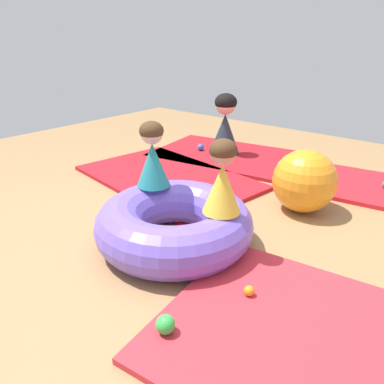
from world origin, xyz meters
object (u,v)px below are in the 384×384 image
object	(u,v)px
play_ball_green	(166,324)
play_ball_yellow	(153,185)
child_in_teal	(152,155)
exercise_ball_large	(304,181)
play_ball_orange	(249,291)
inflatable_cushion	(174,224)
child_in_yellow	(222,178)
adult_seated	(225,125)
play_ball_blue	(201,147)
play_ball_red	(154,193)

from	to	relation	value
play_ball_green	play_ball_yellow	xyz separation A→B (m)	(-1.41, 1.29, -0.01)
play_ball_green	play_ball_yellow	distance (m)	1.91
child_in_teal	play_ball_yellow	bearing A→B (deg)	12.76
exercise_ball_large	play_ball_orange	bearing A→B (deg)	-77.49
exercise_ball_large	child_in_teal	bearing A→B (deg)	-127.50
play_ball_yellow	play_ball_green	bearing A→B (deg)	-42.37
inflatable_cushion	exercise_ball_large	xyz separation A→B (m)	(0.46, 1.16, 0.10)
play_ball_orange	play_ball_yellow	bearing A→B (deg)	154.12
child_in_yellow	child_in_teal	size ratio (longest dim) A/B	0.98
adult_seated	play_ball_blue	world-z (taller)	adult_seated
child_in_teal	play_ball_blue	xyz separation A→B (m)	(-0.96, 1.77, -0.51)
inflatable_cushion	play_ball_red	bearing A→B (deg)	146.04
play_ball_yellow	play_ball_red	size ratio (longest dim) A/B	1.19
child_in_yellow	play_ball_blue	size ratio (longest dim) A/B	5.96
child_in_yellow	child_in_teal	distance (m)	0.68
play_ball_red	play_ball_blue	world-z (taller)	play_ball_blue
play_ball_yellow	play_ball_red	world-z (taller)	play_ball_yellow
exercise_ball_large	play_ball_blue	bearing A→B (deg)	156.84
play_ball_red	adult_seated	bearing A→B (deg)	101.23
child_in_yellow	play_ball_orange	distance (m)	0.72
inflatable_cushion	adult_seated	world-z (taller)	adult_seated
play_ball_blue	exercise_ball_large	bearing A→B (deg)	-23.16
adult_seated	play_ball_blue	bearing A→B (deg)	148.07
adult_seated	play_ball_red	bearing A→B (deg)	-127.75
adult_seated	play_ball_green	distance (m)	3.14
child_in_yellow	play_ball_green	size ratio (longest dim) A/B	4.94
inflatable_cushion	child_in_teal	world-z (taller)	child_in_teal
adult_seated	play_ball_yellow	distance (m)	1.46
child_in_yellow	play_ball_yellow	xyz separation A→B (m)	(-1.17, 0.49, -0.51)
exercise_ball_large	play_ball_red	bearing A→B (deg)	-148.02
play_ball_orange	play_ball_red	world-z (taller)	play_ball_red
play_ball_orange	play_ball_blue	distance (m)	2.92
child_in_teal	play_ball_green	size ratio (longest dim) A/B	5.02
play_ball_yellow	play_ball_blue	bearing A→B (deg)	109.29
child_in_yellow	play_ball_red	bearing A→B (deg)	-70.02
child_in_teal	play_ball_red	xyz separation A→B (m)	(-0.34, 0.32, -0.52)
play_ball_green	exercise_ball_large	xyz separation A→B (m)	(-0.13, 1.86, 0.18)
play_ball_blue	play_ball_yellow	bearing A→B (deg)	-70.71
play_ball_yellow	play_ball_blue	distance (m)	1.40
child_in_teal	play_ball_green	bearing A→B (deg)	-167.01
child_in_yellow	play_ball_orange	size ratio (longest dim) A/B	8.05
play_ball_red	play_ball_green	bearing A→B (deg)	-42.59
child_in_teal	child_in_yellow	bearing A→B (deg)	-128.06
child_in_yellow	play_ball_green	xyz separation A→B (m)	(0.24, -0.80, -0.50)
play_ball_blue	play_ball_orange	bearing A→B (deg)	-45.64
play_ball_orange	exercise_ball_large	distance (m)	1.39
inflatable_cushion	play_ball_orange	bearing A→B (deg)	-13.64
adult_seated	play_ball_red	world-z (taller)	adult_seated
inflatable_cushion	play_ball_green	bearing A→B (deg)	-50.24
play_ball_green	child_in_teal	bearing A→B (deg)	137.71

